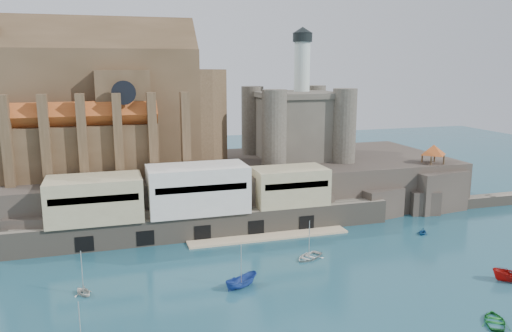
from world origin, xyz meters
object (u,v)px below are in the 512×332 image
at_px(church, 112,109).
at_px(boat_2, 241,287).
at_px(castle_keep, 296,121).
at_px(pavilion, 433,151).

height_order(church, boat_2, church).
relative_size(castle_keep, pavilion, 4.58).
distance_m(pavilion, boat_2, 58.33).
bearing_deg(castle_keep, church, 178.89).
xyz_separation_m(church, pavilion, (66.13, -15.85, -9.40)).
height_order(pavilion, boat_2, pavilion).
distance_m(castle_keep, boat_2, 51.69).
bearing_deg(church, pavilion, -13.48).
bearing_deg(boat_2, castle_keep, -53.99).
xyz_separation_m(castle_keep, boat_2, (-24.37, -41.74, -18.31)).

